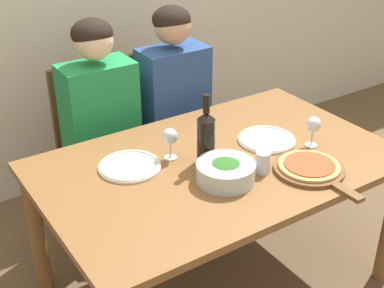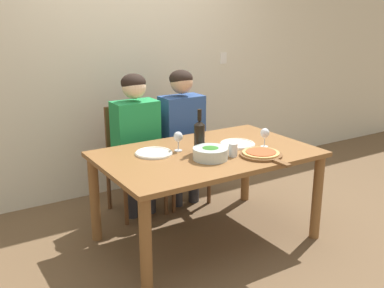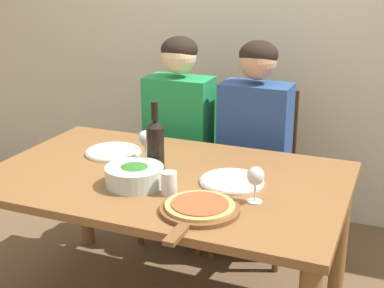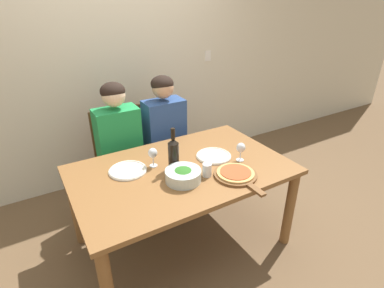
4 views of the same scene
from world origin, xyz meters
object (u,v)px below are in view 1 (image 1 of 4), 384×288
Objects in this scene: wine_bottle at (206,137)px; wine_glass_right at (313,126)px; broccoli_bowl at (226,172)px; dinner_plate_right at (267,139)px; chair_left at (96,143)px; pizza_on_board at (310,168)px; person_woman at (101,112)px; water_tumbler at (263,162)px; chair_right at (166,124)px; wine_glass_left at (170,138)px; dinner_plate_left at (130,166)px; person_man at (175,93)px.

wine_bottle is 0.53m from wine_glass_right.
broccoli_bowl is 0.90× the size of dinner_plate_right.
chair_left is 2.09× the size of pizza_on_board.
person_woman is 0.96m from water_tumbler.
chair_left is 1.22m from wine_glass_right.
chair_right is (0.46, 0.00, 0.00)m from chair_left.
wine_bottle is at bearing -108.43° from chair_right.
chair_right is at bearing 0.00° from chair_left.
water_tumbler is at bearing -170.78° from wine_glass_right.
broccoli_bowl is 1.67× the size of wine_glass_left.
wine_glass_right is (0.62, -0.27, 0.00)m from wine_glass_left.
chair_right is 0.76× the size of person_woman.
wine_glass_right is (0.51, -0.15, -0.03)m from wine_bottle.
chair_right is 0.83m from dinner_plate_right.
wine_glass_left is 1.55× the size of water_tumbler.
chair_right is 0.90m from dinner_plate_left.
person_man is 0.69m from dinner_plate_right.
person_woman reaches higher than chair_right.
dinner_plate_right is (0.38, 0.18, -0.03)m from broccoli_bowl.
pizza_on_board is (-0.03, -0.32, 0.01)m from dinner_plate_right.
wine_bottle reaches higher than dinner_plate_right.
pizza_on_board is at bearing -62.26° from person_woman.
person_woman is at bearing 129.91° from wine_glass_right.
wine_glass_right reaches higher than broccoli_bowl.
person_man is 0.90m from water_tumbler.
person_man is 1.01m from pizza_on_board.
person_man reaches higher than wine_glass_right.
dinner_plate_right is at bearing -11.71° from dinner_plate_left.
dinner_plate_left is at bearing 172.49° from wine_glass_left.
person_man reaches higher than wine_bottle.
dinner_plate_left and dinner_plate_right have the same top height.
chair_right is at bearing 48.79° from dinner_plate_left.
chair_left reaches higher than dinner_plate_right.
water_tumbler is (0.18, -0.03, 0.00)m from broccoli_bowl.
wine_glass_left is (-0.45, 0.44, 0.09)m from pizza_on_board.
broccoli_bowl is 0.31m from wine_glass_left.
chair_right reaches higher than broccoli_bowl.
pizza_on_board is (0.35, -0.14, -0.03)m from broccoli_bowl.
person_woman is 8.24× the size of wine_glass_right.
chair_right is at bearing 96.85° from dinner_plate_right.
person_woman is at bearing 101.46° from broccoli_bowl.
water_tumbler is at bearing -134.01° from dinner_plate_right.
person_woman is at bearing 97.87° from wine_glass_left.
chair_right reaches higher than dinner_plate_left.
wine_bottle is at bearing -179.09° from dinner_plate_right.
chair_left is 0.99m from dinner_plate_right.
person_woman is at bearing 111.51° from water_tumbler.
chair_right reaches higher than wine_glass_right.
water_tumbler is at bearing -49.75° from wine_glass_left.
person_woman reaches higher than wine_glass_left.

